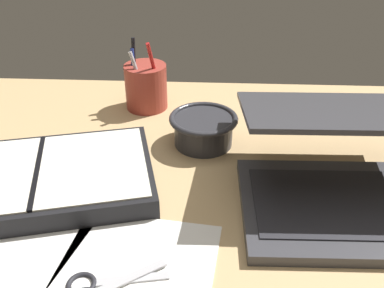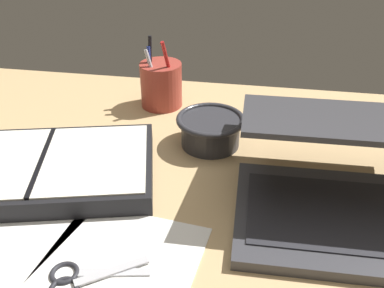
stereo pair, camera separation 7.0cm
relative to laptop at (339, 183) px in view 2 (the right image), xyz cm
name	(u,v)px [view 2 (the right image)]	position (x,y,z in cm)	size (l,w,h in cm)	color
desk_top	(193,217)	(-21.65, -4.22, -6.22)	(140.00, 100.00, 2.00)	tan
laptop	(339,183)	(0.00, 0.00, 0.00)	(31.08, 32.51, 15.87)	#38383D
bowl	(211,129)	(-21.48, 16.19, -1.90)	(13.21, 13.21, 6.01)	#2D2D33
pen_cup	(161,84)	(-34.89, 31.38, -0.12)	(9.27, 9.27, 16.09)	#9E382D
planner	(44,169)	(-48.34, 0.33, -3.32)	(41.58, 31.41, 3.98)	black
scissors	(76,279)	(-34.18, -19.95, -4.88)	(13.07, 8.80, 0.80)	#B7B7BC
paper_sheet_front	(109,282)	(-30.02, -19.50, -5.14)	(20.68, 26.48, 0.16)	white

